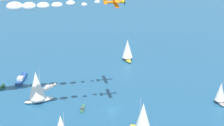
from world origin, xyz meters
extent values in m
plane|color=#1E517A|center=(0.00, 0.00, 0.00)|extent=(2000.00, 2000.00, 0.00)
cube|color=#33704C|center=(-10.06, -4.80, 0.32)|extent=(2.47, 4.24, 0.65)
cone|color=#33704C|center=(-10.82, -2.44, 0.32)|extent=(1.55, 1.38, 1.29)
cube|color=#38383D|center=(-9.97, -5.09, 0.89)|extent=(1.42, 1.66, 0.48)
cube|color=#23478C|center=(-45.32, 8.20, 0.69)|extent=(5.48, 9.07, 1.38)
cone|color=#23478C|center=(-47.08, 13.19, 0.69)|extent=(3.35, 3.01, 2.77)
cube|color=silver|center=(-45.10, 7.59, 1.90)|extent=(3.09, 3.59, 1.04)
cylinder|color=#B2B2B7|center=(-5.91, -26.01, 6.09)|extent=(0.14, 0.14, 9.80)
ellipsoid|color=white|center=(-28.26, -4.94, 0.77)|extent=(10.13, 9.74, 1.54)
cylinder|color=#B2B2B7|center=(-27.66, -4.38, 7.85)|extent=(0.14, 0.14, 12.63)
cone|color=white|center=(-28.66, -5.31, 7.22)|extent=(8.54, 8.54, 10.73)
cylinder|color=#B2B2B7|center=(13.63, -9.94, 6.48)|extent=(0.14, 0.14, 10.42)
cone|color=white|center=(14.73, -10.22, 5.96)|extent=(6.03, 6.03, 8.86)
cone|color=#33704C|center=(-49.23, 0.44, 0.54)|extent=(2.60, 2.34, 2.15)
ellipsoid|color=gold|center=(-11.52, 48.54, 0.64)|extent=(7.19, 9.01, 1.28)
cylinder|color=#B2B2B7|center=(-11.14, 47.97, 6.53)|extent=(0.14, 0.14, 10.50)
cone|color=white|center=(-11.78, 48.92, 6.00)|extent=(6.96, 6.96, 8.92)
ellipsoid|color=#9E9993|center=(35.92, 19.55, 0.51)|extent=(5.61, 7.17, 1.01)
cylinder|color=#B2B2B7|center=(36.21, 19.09, 5.16)|extent=(0.14, 0.14, 8.31)
cone|color=white|center=(35.72, 19.85, 4.75)|extent=(5.49, 5.49, 7.06)
cube|color=#9E9993|center=(-31.10, 6.84, 0.41)|extent=(3.03, 5.32, 0.81)
cone|color=#9E9993|center=(-30.19, 9.81, 0.41)|extent=(1.93, 1.71, 1.62)
cube|color=silver|center=(-31.21, 6.48, 1.12)|extent=(1.76, 2.08, 0.61)
cylinder|color=orange|center=(2.95, -6.34, 41.59)|extent=(5.92, 4.44, 1.07)
cylinder|color=yellow|center=(5.36, -4.73, 41.59)|extent=(1.16, 1.33, 1.20)
cylinder|color=#4C4C51|center=(5.71, -4.50, 41.59)|extent=(1.56, 2.30, 2.73)
cube|color=orange|center=(3.17, -6.13, 41.33)|extent=(5.01, 6.60, 1.62)
cylinder|color=yellow|center=(3.75, -7.00, 41.93)|extent=(0.33, 0.42, 1.61)
cylinder|color=yellow|center=(4.63, -8.32, 41.59)|extent=(0.33, 0.42, 1.61)
cube|color=orange|center=(0.64, -8.02, 42.13)|extent=(1.11, 0.90, 1.19)
cube|color=orange|center=(0.58, -7.93, 41.59)|extent=(2.12, 2.55, 0.60)
cylinder|color=black|center=(3.01, -4.99, 40.80)|extent=(0.63, 0.54, 0.61)
cylinder|color=black|center=(3.99, -6.46, 40.43)|extent=(0.63, 0.54, 0.61)
ellipsoid|color=white|center=(-1.59, -9.03, 41.77)|extent=(2.29, 2.16, 1.23)
ellipsoid|color=white|center=(-4.78, -11.70, 41.26)|extent=(2.37, 2.32, 1.44)
ellipsoid|color=white|center=(-8.30, -13.89, 41.88)|extent=(3.50, 3.34, 1.96)
ellipsoid|color=white|center=(-11.63, -16.35, 41.54)|extent=(4.15, 3.87, 2.15)
ellipsoid|color=white|center=(-15.00, -18.74, 41.57)|extent=(4.74, 4.50, 2.61)
ellipsoid|color=white|center=(-18.44, -21.04, 41.60)|extent=(5.20, 5.01, 3.00)
ellipsoid|color=white|center=(-21.78, -23.50, 41.82)|extent=(6.06, 5.73, 3.30)
camera|label=1|loc=(46.25, -116.60, 68.53)|focal=62.02mm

